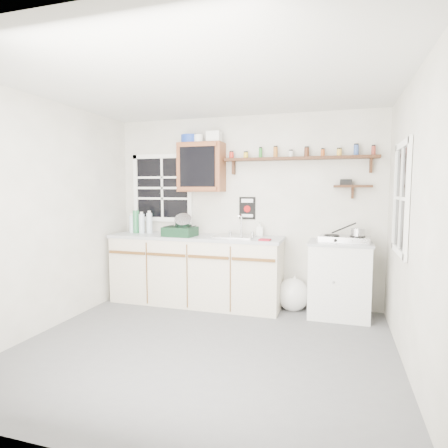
# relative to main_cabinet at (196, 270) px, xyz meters

# --- Properties ---
(room) EXTENTS (3.64, 3.24, 2.54)m
(room) POSITION_rel_main_cabinet_xyz_m (0.58, -1.30, 0.79)
(room) COLOR #57575A
(room) RESTS_ON ground
(main_cabinet) EXTENTS (2.31, 0.63, 0.92)m
(main_cabinet) POSITION_rel_main_cabinet_xyz_m (0.00, 0.00, 0.00)
(main_cabinet) COLOR beige
(main_cabinet) RESTS_ON floor
(right_cabinet) EXTENTS (0.73, 0.57, 0.91)m
(right_cabinet) POSITION_rel_main_cabinet_xyz_m (1.83, 0.03, -0.01)
(right_cabinet) COLOR silver
(right_cabinet) RESTS_ON floor
(sink) EXTENTS (0.52, 0.44, 0.29)m
(sink) POSITION_rel_main_cabinet_xyz_m (0.54, 0.01, 0.47)
(sink) COLOR #ADADB2
(sink) RESTS_ON main_cabinet
(upper_cabinet) EXTENTS (0.60, 0.32, 0.65)m
(upper_cabinet) POSITION_rel_main_cabinet_xyz_m (0.03, 0.14, 1.36)
(upper_cabinet) COLOR brown
(upper_cabinet) RESTS_ON wall_back
(upper_cabinet_clutter) EXTENTS (0.55, 0.24, 0.14)m
(upper_cabinet_clutter) POSITION_rel_main_cabinet_xyz_m (0.00, 0.14, 1.75)
(upper_cabinet_clutter) COLOR #173397
(upper_cabinet_clutter) RESTS_ON upper_cabinet
(spice_shelf) EXTENTS (1.91, 0.18, 0.35)m
(spice_shelf) POSITION_rel_main_cabinet_xyz_m (1.31, 0.21, 1.47)
(spice_shelf) COLOR black
(spice_shelf) RESTS_ON wall_back
(secondary_shelf) EXTENTS (0.45, 0.16, 0.24)m
(secondary_shelf) POSITION_rel_main_cabinet_xyz_m (1.94, 0.22, 1.12)
(secondary_shelf) COLOR black
(secondary_shelf) RESTS_ON wall_back
(warning_sign) EXTENTS (0.22, 0.02, 0.30)m
(warning_sign) POSITION_rel_main_cabinet_xyz_m (0.63, 0.29, 0.82)
(warning_sign) COLOR black
(warning_sign) RESTS_ON wall_back
(window_back) EXTENTS (0.93, 0.03, 0.98)m
(window_back) POSITION_rel_main_cabinet_xyz_m (-0.62, 0.29, 1.09)
(window_back) COLOR black
(window_back) RESTS_ON wall_back
(window_right) EXTENTS (0.03, 0.78, 1.08)m
(window_right) POSITION_rel_main_cabinet_xyz_m (2.37, -0.75, 0.99)
(window_right) COLOR black
(window_right) RESTS_ON wall_back
(water_bottles) EXTENTS (0.37, 0.11, 0.35)m
(water_bottles) POSITION_rel_main_cabinet_xyz_m (-0.85, 0.03, 0.61)
(water_bottles) COLOR silver
(water_bottles) RESTS_ON main_cabinet
(dish_rack) EXTENTS (0.43, 0.34, 0.30)m
(dish_rack) POSITION_rel_main_cabinet_xyz_m (-0.16, -0.11, 0.56)
(dish_rack) COLOR black
(dish_rack) RESTS_ON main_cabinet
(soap_bottle) EXTENTS (0.09, 0.10, 0.18)m
(soap_bottle) POSITION_rel_main_cabinet_xyz_m (0.82, 0.20, 0.55)
(soap_bottle) COLOR silver
(soap_bottle) RESTS_ON main_cabinet
(rag) EXTENTS (0.14, 0.12, 0.02)m
(rag) POSITION_rel_main_cabinet_xyz_m (0.97, -0.20, 0.47)
(rag) COLOR maroon
(rag) RESTS_ON main_cabinet
(hotplate) EXTENTS (0.60, 0.37, 0.08)m
(hotplate) POSITION_rel_main_cabinet_xyz_m (1.88, 0.01, 0.49)
(hotplate) COLOR #ADADB2
(hotplate) RESTS_ON right_cabinet
(saucepan) EXTENTS (0.37, 0.23, 0.17)m
(saucepan) POSITION_rel_main_cabinet_xyz_m (2.02, 0.01, 0.57)
(saucepan) COLOR #ADADB2
(saucepan) RESTS_ON hotplate
(trash_bag) EXTENTS (0.41, 0.37, 0.47)m
(trash_bag) POSITION_rel_main_cabinet_xyz_m (1.28, 0.10, -0.26)
(trash_bag) COLOR silver
(trash_bag) RESTS_ON floor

